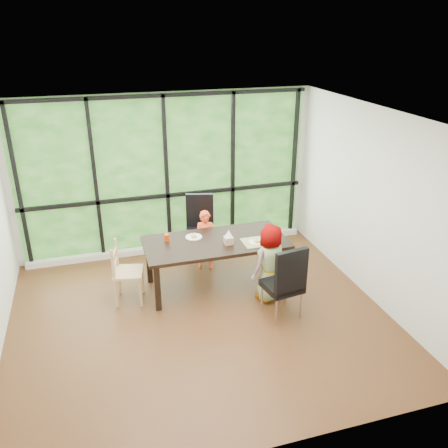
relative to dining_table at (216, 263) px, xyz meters
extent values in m
plane|color=black|center=(-0.43, -0.76, -0.38)|extent=(5.00, 5.00, 0.00)
plane|color=silver|center=(-0.43, 1.49, 0.98)|extent=(5.00, 0.00, 5.00)
cube|color=#174713|center=(-0.43, 1.47, 0.98)|extent=(4.80, 0.02, 2.65)
cube|color=silver|center=(-0.43, 1.39, -0.33)|extent=(4.80, 0.12, 0.10)
cube|color=black|center=(0.00, 0.00, 0.00)|extent=(2.09, 1.01, 0.75)
cube|color=black|center=(0.00, 0.95, 0.17)|extent=(0.56, 0.56, 1.08)
cube|color=black|center=(0.64, -1.01, 0.17)|extent=(0.52, 0.52, 1.08)
cube|color=tan|center=(-1.29, -0.03, 0.08)|extent=(0.48, 0.50, 0.90)
imported|color=#EF4821|center=(0.00, 0.60, 0.12)|extent=(0.41, 0.33, 0.99)
imported|color=slate|center=(0.62, -0.56, 0.20)|extent=(0.66, 0.55, 1.15)
cube|color=tan|center=(0.60, -0.21, 0.38)|extent=(0.49, 0.36, 0.01)
cylinder|color=white|center=(-0.28, 0.20, 0.38)|extent=(0.25, 0.25, 0.02)
cylinder|color=white|center=(0.56, -0.22, 0.38)|extent=(0.23, 0.23, 0.01)
cylinder|color=#D83800|center=(-0.68, 0.20, 0.43)|extent=(0.07, 0.07, 0.11)
cylinder|color=#56B036|center=(0.87, -0.30, 0.43)|extent=(0.07, 0.07, 0.12)
cylinder|color=white|center=(0.94, 0.02, 0.42)|extent=(0.08, 0.08, 0.08)
cube|color=tan|center=(0.16, -0.14, 0.43)|extent=(0.13, 0.13, 0.11)
cylinder|color=white|center=(-0.68, 0.20, 0.52)|extent=(0.01, 0.04, 0.20)
cylinder|color=pink|center=(0.87, -0.30, 0.53)|extent=(0.01, 0.04, 0.20)
cone|color=white|center=(0.16, -0.14, 0.54)|extent=(0.12, 0.12, 0.11)
camera|label=1|loc=(-1.65, -5.95, 3.35)|focal=37.50mm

